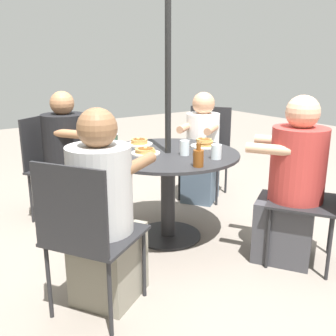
{
  "coord_description": "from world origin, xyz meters",
  "views": [
    {
      "loc": [
        -2.44,
        1.71,
        1.44
      ],
      "look_at": [
        0.0,
        0.0,
        0.59
      ],
      "focal_mm": 42.0,
      "sensor_mm": 36.0,
      "label": 1
    }
  ],
  "objects": [
    {
      "name": "patio_chair_north",
      "position": [
        0.95,
        0.61,
        0.53
      ],
      "size": [
        0.64,
        0.64,
        0.93
      ],
      "rotation": [
        0.0,
        0.0,
        -4.14
      ],
      "color": "#232326",
      "rests_on": "ground"
    },
    {
      "name": "umbrella_pole",
      "position": [
        0.0,
        0.0,
        1.04
      ],
      "size": [
        0.05,
        0.05,
        2.07
      ],
      "primitive_type": "cylinder",
      "color": "black",
      "rests_on": "ground"
    },
    {
      "name": "drinking_glass_a",
      "position": [
        -0.14,
        -0.06,
        0.77
      ],
      "size": [
        0.07,
        0.07,
        0.11
      ],
      "primitive_type": "cylinder",
      "color": "silver",
      "rests_on": "patio_table"
    },
    {
      "name": "diner_north",
      "position": [
        0.79,
        0.51,
        0.52
      ],
      "size": [
        0.6,
        0.57,
        1.16
      ],
      "rotation": [
        0.0,
        0.0,
        -4.14
      ],
      "color": "beige",
      "rests_on": "ground"
    },
    {
      "name": "patio_chair_east",
      "position": [
        -0.6,
        0.96,
        0.53
      ],
      "size": [
        0.64,
        0.64,
        0.93
      ],
      "rotation": [
        0.0,
        0.0,
        -2.59
      ],
      "color": "#232326",
      "rests_on": "ground"
    },
    {
      "name": "coffee_cup",
      "position": [
        0.39,
        0.28,
        0.77
      ],
      "size": [
        0.09,
        0.09,
        0.12
      ],
      "color": "#33513D",
      "rests_on": "patio_table"
    },
    {
      "name": "patio_table",
      "position": [
        0.0,
        0.0,
        0.55
      ],
      "size": [
        1.12,
        1.12,
        0.71
      ],
      "color": "#28282B",
      "rests_on": "ground"
    },
    {
      "name": "patio_chair_west",
      "position": [
        0.63,
        -0.94,
        0.53
      ],
      "size": [
        0.65,
        0.65,
        0.93
      ],
      "rotation": [
        0.0,
        0.0,
        0.59
      ],
      "color": "#232326",
      "rests_on": "ground"
    },
    {
      "name": "pancake_plate_b",
      "position": [
        0.07,
        0.17,
        0.73
      ],
      "size": [
        0.23,
        0.23,
        0.05
      ],
      "color": "silver",
      "rests_on": "patio_table"
    },
    {
      "name": "patio_chair_south",
      "position": [
        -0.96,
        -0.6,
        0.53
      ],
      "size": [
        0.64,
        0.64,
        0.93
      ],
      "rotation": [
        0.0,
        0.0,
        -1.01
      ],
      "color": "#232326",
      "rests_on": "ground"
    },
    {
      "name": "drinking_glass_b",
      "position": [
        -0.37,
        -0.17,
        0.77
      ],
      "size": [
        0.08,
        0.08,
        0.11
      ],
      "primitive_type": "cylinder",
      "color": "silver",
      "rests_on": "patio_table"
    },
    {
      "name": "pancake_plate_a",
      "position": [
        -0.01,
        -0.37,
        0.74
      ],
      "size": [
        0.23,
        0.23,
        0.08
      ],
      "color": "silver",
      "rests_on": "patio_table"
    },
    {
      "name": "pancake_plate_c",
      "position": [
        0.37,
        0.04,
        0.73
      ],
      "size": [
        0.23,
        0.23,
        0.06
      ],
      "color": "silver",
      "rests_on": "patio_table"
    },
    {
      "name": "diner_east",
      "position": [
        -0.5,
        0.8,
        0.54
      ],
      "size": [
        0.57,
        0.61,
        1.18
      ],
      "rotation": [
        0.0,
        0.0,
        -2.59
      ],
      "color": "gray",
      "rests_on": "ground"
    },
    {
      "name": "syrup_bottle",
      "position": [
        -0.45,
        0.06,
        0.78
      ],
      "size": [
        0.1,
        0.07,
        0.16
      ],
      "color": "brown",
      "rests_on": "patio_table"
    },
    {
      "name": "diner_west",
      "position": [
        0.53,
        -0.79,
        0.51
      ],
      "size": [
        0.52,
        0.55,
        1.1
      ],
      "rotation": [
        0.0,
        0.0,
        0.59
      ],
      "color": "slate",
      "rests_on": "ground"
    },
    {
      "name": "diner_south",
      "position": [
        -0.8,
        -0.5,
        0.54
      ],
      "size": [
        0.6,
        0.56,
        1.19
      ],
      "rotation": [
        0.0,
        0.0,
        -1.01
      ],
      "color": "#3D3D42",
      "rests_on": "ground"
    },
    {
      "name": "ground_plane",
      "position": [
        0.0,
        0.0,
        0.0
      ],
      "size": [
        12.0,
        12.0,
        0.0
      ],
      "primitive_type": "plane",
      "color": "gray"
    }
  ]
}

